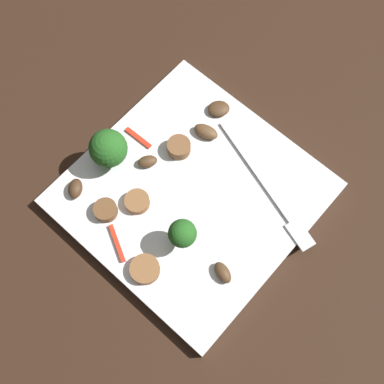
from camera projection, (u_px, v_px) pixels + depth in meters
name	position (u px, v px, depth m)	size (l,w,h in m)	color
ground_plane	(192.00, 197.00, 0.60)	(1.40, 1.40, 0.00)	black
plate	(192.00, 195.00, 0.59)	(0.25, 0.25, 0.02)	white
fork	(271.00, 193.00, 0.58)	(0.18, 0.06, 0.00)	silver
broccoli_floret_0	(182.00, 234.00, 0.53)	(0.03, 0.03, 0.05)	#296420
broccoli_floret_1	(108.00, 148.00, 0.57)	(0.04, 0.04, 0.05)	#296420
sausage_slice_0	(145.00, 269.00, 0.55)	(0.03, 0.03, 0.01)	brown
sausage_slice_1	(179.00, 147.00, 0.60)	(0.03, 0.03, 0.01)	brown
sausage_slice_2	(137.00, 202.00, 0.57)	(0.03, 0.03, 0.01)	brown
sausage_slice_3	(106.00, 210.00, 0.57)	(0.03, 0.03, 0.01)	brown
mushroom_0	(223.00, 273.00, 0.54)	(0.03, 0.01, 0.01)	#4C331E
mushroom_1	(147.00, 161.00, 0.59)	(0.02, 0.01, 0.01)	#4C331E
mushroom_2	(206.00, 132.00, 0.60)	(0.03, 0.02, 0.01)	brown
mushroom_3	(75.00, 188.00, 0.58)	(0.02, 0.02, 0.01)	#422B19
mushroom_4	(219.00, 109.00, 0.62)	(0.03, 0.02, 0.01)	#4C331E
pepper_strip_0	(117.00, 243.00, 0.56)	(0.04, 0.00, 0.00)	red
pepper_strip_1	(138.00, 138.00, 0.61)	(0.04, 0.01, 0.00)	red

